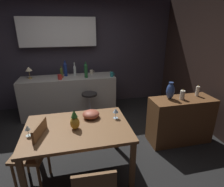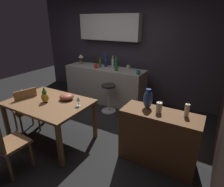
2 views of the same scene
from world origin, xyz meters
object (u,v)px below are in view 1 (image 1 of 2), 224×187
(wine_bottle_clear, at_px, (75,70))
(wine_glass_left, at_px, (116,111))
(pineapple_centerpiece, at_px, (75,121))
(wine_bottle_cobalt, at_px, (65,69))
(pillar_candle_short, at_px, (182,95))
(wine_bottle_green, at_px, (86,70))
(bar_stool, at_px, (90,107))
(cup_cream, at_px, (91,72))
(chair_near_window, at_px, (34,151))
(dining_table, at_px, (78,132))
(wine_glass_right, at_px, (27,128))
(counter_lamp, at_px, (29,70))
(fruit_bowl, at_px, (91,114))
(wine_bottle_olive, at_px, (61,72))
(sideboard_cabinet, at_px, (180,120))
(cup_teal, at_px, (112,74))
(cup_red, at_px, (60,77))
(vase_ceramic_blue, at_px, (170,91))
(pillar_candle_tall, at_px, (197,91))

(wine_bottle_clear, bearing_deg, wine_glass_left, -76.04)
(pineapple_centerpiece, height_order, wine_bottle_cobalt, wine_bottle_cobalt)
(wine_glass_left, height_order, pillar_candle_short, pillar_candle_short)
(pineapple_centerpiece, bearing_deg, wine_bottle_cobalt, 93.09)
(wine_bottle_green, bearing_deg, bar_stool, -87.87)
(cup_cream, xyz_separation_m, pillar_candle_short, (1.31, -1.76, -0.05))
(chair_near_window, relative_size, pillar_candle_short, 4.98)
(dining_table, relative_size, wine_glass_right, 9.70)
(counter_lamp, bearing_deg, cup_cream, 5.46)
(wine_bottle_green, xyz_separation_m, cup_cream, (0.16, 0.32, -0.12))
(fruit_bowl, bearing_deg, wine_bottle_olive, 104.31)
(counter_lamp, bearing_deg, pineapple_centerpiece, -66.83)
(pineapple_centerpiece, bearing_deg, chair_near_window, -176.53)
(bar_stool, bearing_deg, sideboard_cabinet, -35.10)
(wine_glass_right, relative_size, cup_cream, 1.28)
(sideboard_cabinet, xyz_separation_m, cup_teal, (-0.93, 1.38, 0.54))
(wine_glass_left, xyz_separation_m, cup_red, (-0.81, 1.67, 0.10))
(wine_glass_right, distance_m, wine_bottle_olive, 2.04)
(wine_glass_left, relative_size, wine_bottle_olive, 0.60)
(wine_bottle_olive, xyz_separation_m, vase_ceramic_blue, (1.81, -1.48, -0.06))
(cup_cream, xyz_separation_m, vase_ceramic_blue, (1.12, -1.69, 0.01))
(sideboard_cabinet, xyz_separation_m, cup_cream, (-1.35, 1.75, 0.54))
(sideboard_cabinet, xyz_separation_m, bar_stool, (-1.49, 1.05, -0.06))
(wine_glass_left, distance_m, wine_bottle_cobalt, 2.07)
(bar_stool, distance_m, pillar_candle_short, 1.88)
(fruit_bowl, bearing_deg, pillar_candle_short, 5.74)
(dining_table, distance_m, wine_glass_left, 0.60)
(sideboard_cabinet, xyz_separation_m, wine_bottle_clear, (-1.74, 1.68, 0.62))
(wine_bottle_clear, height_order, pillar_candle_short, wine_bottle_clear)
(chair_near_window, xyz_separation_m, wine_bottle_green, (0.86, 1.89, 0.57))
(chair_near_window, distance_m, wine_bottle_green, 2.15)
(dining_table, bearing_deg, cup_red, 98.32)
(sideboard_cabinet, bearing_deg, wine_bottle_clear, 136.00)
(wine_bottle_clear, bearing_deg, counter_lamp, -176.80)
(dining_table, bearing_deg, wine_bottle_green, 80.63)
(chair_near_window, bearing_deg, sideboard_cabinet, 10.86)
(fruit_bowl, bearing_deg, wine_bottle_green, 86.71)
(cup_teal, xyz_separation_m, pillar_candle_tall, (1.24, -1.31, -0.04))
(pineapple_centerpiece, bearing_deg, wine_glass_right, -176.11)
(wine_glass_right, relative_size, pillar_candle_short, 0.78)
(sideboard_cabinet, xyz_separation_m, pineapple_centerpiece, (-1.83, -0.42, 0.44))
(fruit_bowl, distance_m, pillar_candle_tall, 1.93)
(wine_bottle_olive, xyz_separation_m, counter_lamp, (-0.68, 0.08, 0.08))
(wine_bottle_olive, relative_size, cup_teal, 2.29)
(pillar_candle_tall, bearing_deg, pillar_candle_short, -166.62)
(cup_teal, height_order, counter_lamp, counter_lamp)
(counter_lamp, bearing_deg, dining_table, -65.79)
(cup_teal, xyz_separation_m, pillar_candle_short, (0.89, -1.39, -0.05))
(sideboard_cabinet, distance_m, fruit_bowl, 1.65)
(wine_bottle_olive, distance_m, vase_ceramic_blue, 2.34)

